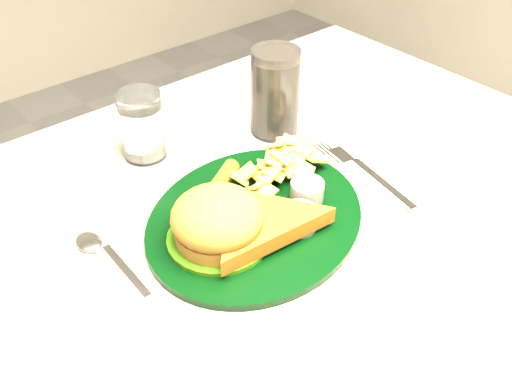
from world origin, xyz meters
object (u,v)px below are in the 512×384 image
Objects in this scene: dinner_plate at (256,200)px; fork_napkin at (377,180)px; water_glass at (142,125)px; cola_glass at (275,92)px.

fork_napkin is at bearing -34.54° from dinner_plate.
fork_napkin is at bearing -51.98° from water_glass.
dinner_plate is at bearing -82.65° from water_glass.
dinner_plate is 1.87× the size of fork_napkin.
dinner_plate is 3.07× the size of water_glass.
cola_glass is 0.81× the size of fork_napkin.
fork_napkin is (0.22, -0.28, -0.05)m from water_glass.
dinner_plate reaches higher than fork_napkin.
dinner_plate is at bearing -137.68° from cola_glass.
cola_glass reaches higher than fork_napkin.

